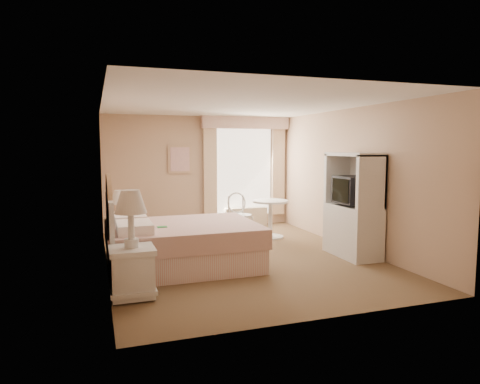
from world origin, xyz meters
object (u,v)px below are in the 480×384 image
object	(u,v)px
nightstand_far	(121,230)
cafe_chair	(239,212)
nightstand_near	(132,258)
round_table	(270,213)
bed	(175,243)
armoire	(353,214)

from	to	relation	value
nightstand_far	cafe_chair	size ratio (longest dim) A/B	1.17
nightstand_near	round_table	world-z (taller)	nightstand_near
nightstand_near	cafe_chair	bearing A→B (deg)	50.77
nightstand_far	round_table	xyz separation A→B (m)	(2.93, 0.38, 0.10)
nightstand_far	round_table	bearing A→B (deg)	7.48
cafe_chair	bed	bearing A→B (deg)	-147.12
nightstand_near	round_table	xyz separation A→B (m)	(2.93, 2.67, 0.02)
bed	cafe_chair	bearing A→B (deg)	46.92
bed	nightstand_near	xyz separation A→B (m)	(-0.73, -1.14, 0.12)
cafe_chair	armoire	world-z (taller)	armoire
round_table	nightstand_near	bearing A→B (deg)	-137.66
bed	armoire	distance (m)	2.96
bed	cafe_chair	size ratio (longest dim) A/B	2.42
nightstand_near	round_table	distance (m)	3.96
bed	nightstand_far	world-z (taller)	bed
nightstand_near	bed	bearing A→B (deg)	57.43
armoire	cafe_chair	bearing A→B (deg)	124.24
bed	cafe_chair	world-z (taller)	bed
cafe_chair	armoire	bearing A→B (deg)	-69.80
nightstand_near	round_table	size ratio (longest dim) A/B	1.71
round_table	cafe_chair	bearing A→B (deg)	164.78
nightstand_far	cafe_chair	xyz separation A→B (m)	(2.31, 0.55, 0.13)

